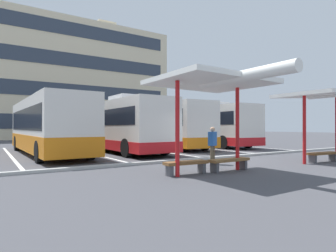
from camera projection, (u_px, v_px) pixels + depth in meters
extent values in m
plane|color=#47474C|center=(222.00, 160.00, 13.56)|extent=(160.00, 160.00, 0.00)
cube|color=beige|center=(56.00, 84.00, 45.48)|extent=(32.21, 15.78, 17.18)
cube|color=#2D3847|center=(68.00, 122.00, 38.80)|extent=(29.63, 0.08, 1.89)
cube|color=#2D3847|center=(69.00, 91.00, 38.82)|extent=(29.63, 0.08, 1.89)
cube|color=#2D3847|center=(69.00, 59.00, 38.84)|extent=(29.63, 0.08, 1.89)
cube|color=#2D3847|center=(69.00, 28.00, 38.86)|extent=(29.63, 0.08, 1.89)
cube|color=beige|center=(105.00, 31.00, 49.90)|extent=(3.20, 3.20, 2.80)
cube|color=silver|center=(47.00, 125.00, 16.52)|extent=(2.78, 11.50, 2.88)
cube|color=orange|center=(47.00, 142.00, 16.51)|extent=(2.82, 11.54, 0.89)
cube|color=black|center=(47.00, 120.00, 16.52)|extent=(2.79, 10.59, 1.18)
cube|color=black|center=(32.00, 121.00, 21.22)|extent=(2.19, 0.14, 1.73)
cube|color=silver|center=(53.00, 95.00, 15.34)|extent=(1.55, 2.24, 0.36)
cylinder|color=black|center=(17.00, 143.00, 19.27)|extent=(0.33, 1.01, 1.00)
cylinder|color=black|center=(52.00, 142.00, 20.56)|extent=(0.33, 1.01, 1.00)
cylinder|color=black|center=(39.00, 152.00, 12.46)|extent=(0.33, 1.01, 1.00)
cylinder|color=black|center=(90.00, 150.00, 13.75)|extent=(0.33, 1.01, 1.00)
cube|color=silver|center=(117.00, 125.00, 18.72)|extent=(2.69, 11.08, 2.92)
cube|color=red|center=(117.00, 143.00, 18.72)|extent=(2.73, 11.13, 0.57)
cube|color=black|center=(117.00, 118.00, 18.72)|extent=(2.70, 10.20, 0.94)
cube|color=black|center=(91.00, 121.00, 23.31)|extent=(2.24, 0.11, 1.75)
cube|color=silver|center=(126.00, 99.00, 17.58)|extent=(1.56, 2.22, 0.36)
cylinder|color=black|center=(82.00, 142.00, 21.34)|extent=(0.31, 1.00, 1.00)
cylinder|color=black|center=(111.00, 141.00, 22.64)|extent=(0.31, 1.00, 1.00)
cylinder|color=black|center=(127.00, 148.00, 14.79)|extent=(0.31, 1.00, 1.00)
cylinder|color=black|center=(164.00, 146.00, 16.09)|extent=(0.31, 1.00, 1.00)
cube|color=silver|center=(161.00, 125.00, 22.73)|extent=(3.44, 12.12, 3.03)
cube|color=orange|center=(161.00, 139.00, 22.72)|extent=(3.48, 12.17, 0.68)
cube|color=black|center=(161.00, 120.00, 22.73)|extent=(3.40, 11.17, 1.08)
cube|color=black|center=(134.00, 122.00, 27.97)|extent=(2.21, 0.25, 1.82)
cube|color=silver|center=(170.00, 102.00, 21.42)|extent=(1.68, 2.31, 0.36)
cylinder|color=black|center=(128.00, 139.00, 26.03)|extent=(0.38, 1.02, 1.00)
cylinder|color=black|center=(151.00, 139.00, 27.13)|extent=(0.38, 1.02, 1.00)
cylinder|color=black|center=(175.00, 144.00, 18.32)|extent=(0.38, 1.02, 1.00)
cylinder|color=black|center=(204.00, 143.00, 19.41)|extent=(0.38, 1.02, 1.00)
cube|color=silver|center=(203.00, 125.00, 24.68)|extent=(3.29, 11.71, 3.00)
cube|color=red|center=(203.00, 139.00, 24.68)|extent=(3.33, 11.75, 0.59)
cube|color=black|center=(203.00, 120.00, 24.69)|extent=(3.26, 10.79, 0.94)
cube|color=black|center=(170.00, 122.00, 29.71)|extent=(2.24, 0.23, 1.80)
cube|color=silver|center=(213.00, 105.00, 23.43)|extent=(1.67, 2.29, 0.36)
cylinder|color=black|center=(168.00, 138.00, 27.76)|extent=(0.36, 1.02, 1.00)
cylinder|color=black|center=(188.00, 138.00, 28.90)|extent=(0.36, 1.02, 1.00)
cylinder|color=black|center=(224.00, 142.00, 20.45)|extent=(0.36, 1.02, 1.00)
cylinder|color=black|center=(248.00, 142.00, 21.59)|extent=(0.36, 1.02, 1.00)
cube|color=white|center=(10.00, 156.00, 15.73)|extent=(0.16, 14.00, 0.01)
cube|color=white|center=(85.00, 152.00, 18.01)|extent=(0.16, 14.00, 0.01)
cube|color=white|center=(144.00, 149.00, 20.28)|extent=(0.16, 14.00, 0.01)
cube|color=white|center=(190.00, 147.00, 22.56)|extent=(0.16, 14.00, 0.01)
cube|color=white|center=(228.00, 145.00, 24.83)|extent=(0.16, 14.00, 0.01)
cylinder|color=red|center=(177.00, 129.00, 9.05)|extent=(0.14, 0.14, 3.08)
cylinder|color=red|center=(237.00, 128.00, 10.53)|extent=(0.14, 0.14, 3.08)
cube|color=white|center=(210.00, 82.00, 9.80)|extent=(3.73, 3.24, 0.21)
cylinder|color=white|center=(242.00, 76.00, 8.57)|extent=(0.36, 3.73, 0.36)
cube|color=brown|center=(186.00, 163.00, 9.43)|extent=(1.60, 0.53, 0.10)
cube|color=#4C4C51|center=(170.00, 171.00, 9.12)|extent=(0.14, 0.34, 0.35)
cube|color=#4C4C51|center=(202.00, 168.00, 9.74)|extent=(0.14, 0.34, 0.35)
cube|color=brown|center=(229.00, 160.00, 10.24)|extent=(1.77, 0.46, 0.10)
cube|color=#4C4C51|center=(215.00, 168.00, 9.83)|extent=(0.13, 0.34, 0.35)
cube|color=#4C4C51|center=(243.00, 165.00, 10.65)|extent=(0.13, 0.34, 0.35)
cylinder|color=red|center=(304.00, 129.00, 12.16)|extent=(0.14, 0.14, 3.04)
cube|color=white|center=(321.00, 94.00, 12.91)|extent=(3.72, 2.83, 0.39)
cube|color=brown|center=(323.00, 153.00, 12.84)|extent=(1.77, 0.58, 0.10)
cube|color=#4C4C51|center=(313.00, 159.00, 12.51)|extent=(0.15, 0.35, 0.35)
cube|color=#4C4C51|center=(333.00, 157.00, 13.18)|extent=(0.15, 0.35, 0.35)
cube|color=#ADADA8|center=(213.00, 158.00, 14.10)|extent=(44.00, 0.24, 0.12)
cylinder|color=brown|center=(212.00, 155.00, 12.06)|extent=(0.14, 0.14, 0.80)
cylinder|color=brown|center=(213.00, 155.00, 12.20)|extent=(0.14, 0.14, 0.80)
cube|color=#2659A5|center=(212.00, 139.00, 12.13)|extent=(0.51, 0.40, 0.60)
sphere|color=tan|center=(212.00, 129.00, 12.13)|extent=(0.22, 0.22, 0.22)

